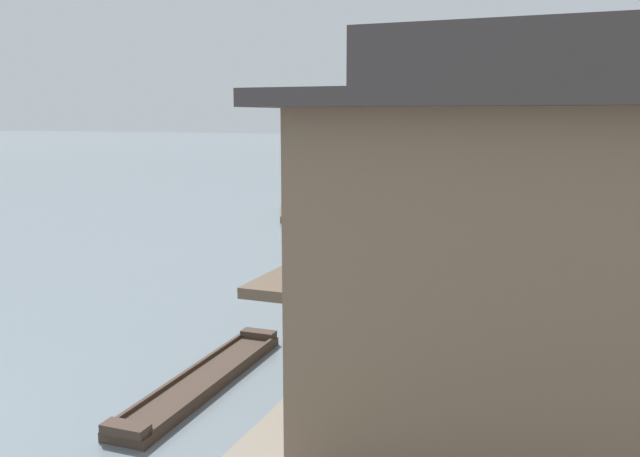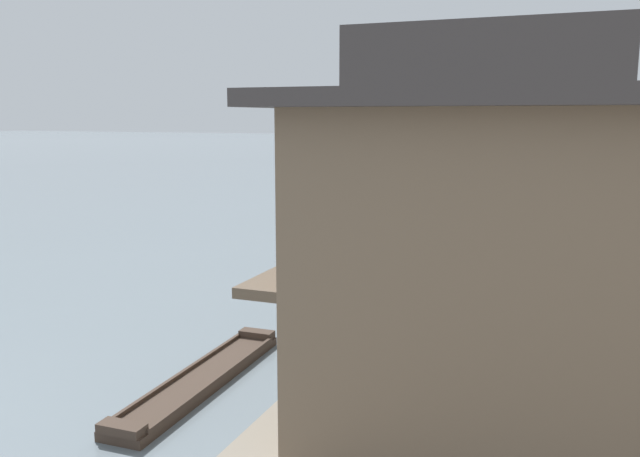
# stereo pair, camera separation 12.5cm
# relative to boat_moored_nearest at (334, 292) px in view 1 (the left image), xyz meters

# --- Properties ---
(boat_moored_nearest) EXTENTS (1.44, 3.87, 0.75)m
(boat_moored_nearest) POSITION_rel_boat_moored_nearest_xyz_m (0.00, 0.00, 0.00)
(boat_moored_nearest) COLOR brown
(boat_moored_nearest) RESTS_ON ground
(boat_moored_second) EXTENTS (1.64, 3.73, 0.37)m
(boat_moored_second) POSITION_rel_boat_moored_nearest_xyz_m (0.55, 26.03, -0.15)
(boat_moored_second) COLOR brown
(boat_moored_second) RESTS_ON ground
(boat_moored_third) EXTENTS (3.26, 5.54, 0.72)m
(boat_moored_third) POSITION_rel_boat_moored_nearest_xyz_m (-8.59, 15.95, -0.05)
(boat_moored_third) COLOR brown
(boat_moored_third) RESTS_ON ground
(boat_moored_far) EXTENTS (1.37, 4.93, 0.42)m
(boat_moored_far) POSITION_rel_boat_moored_nearest_xyz_m (0.77, 5.55, -0.14)
(boat_moored_far) COLOR brown
(boat_moored_far) RESTS_ON ground
(boat_midriver_drifting) EXTENTS (1.08, 5.82, 0.35)m
(boat_midriver_drifting) POSITION_rel_boat_moored_nearest_xyz_m (-0.31, -7.20, -0.16)
(boat_midriver_drifting) COLOR #423328
(boat_midriver_drifting) RESTS_ON ground
(boat_midriver_upstream) EXTENTS (1.93, 4.46, 0.70)m
(boat_midriver_upstream) POSITION_rel_boat_moored_nearest_xyz_m (0.20, 20.51, -0.04)
(boat_midriver_upstream) COLOR #423328
(boat_midriver_upstream) RESTS_ON ground
(boat_upstream_distant) EXTENTS (1.86, 4.54, 0.69)m
(boat_upstream_distant) POSITION_rel_boat_moored_nearest_xyz_m (-12.34, 41.25, -0.04)
(boat_upstream_distant) COLOR #33281E
(boat_upstream_distant) RESTS_ON ground
(house_waterfront_nearest) EXTENTS (6.51, 7.24, 6.14)m
(house_waterfront_nearest) POSITION_rel_boat_moored_nearest_xyz_m (5.81, -7.52, 3.29)
(house_waterfront_nearest) COLOR #75604C
(house_waterfront_nearest) RESTS_ON riverbank_right
(house_waterfront_second) EXTENTS (6.68, 5.90, 6.14)m
(house_waterfront_second) POSITION_rel_boat_moored_nearest_xyz_m (5.89, -1.37, 3.30)
(house_waterfront_second) COLOR gray
(house_waterfront_second) RESTS_ON riverbank_right
(house_waterfront_tall) EXTENTS (6.37, 7.18, 6.14)m
(house_waterfront_tall) POSITION_rel_boat_moored_nearest_xyz_m (5.74, 5.39, 3.29)
(house_waterfront_tall) COLOR #75604C
(house_waterfront_tall) RESTS_ON riverbank_right
(house_waterfront_narrow) EXTENTS (5.41, 6.29, 6.14)m
(house_waterfront_narrow) POSITION_rel_boat_moored_nearest_xyz_m (5.26, 12.50, 3.30)
(house_waterfront_narrow) COLOR gray
(house_waterfront_narrow) RESTS_ON riverbank_right
(house_waterfront_far) EXTENTS (5.36, 6.87, 6.14)m
(house_waterfront_far) POSITION_rel_boat_moored_nearest_xyz_m (5.23, 19.26, 3.30)
(house_waterfront_far) COLOR gray
(house_waterfront_far) RESTS_ON riverbank_right
(mooring_post_dock_near) EXTENTS (0.20, 0.20, 0.82)m
(mooring_post_dock_near) POSITION_rel_boat_moored_nearest_xyz_m (2.43, -4.77, 0.71)
(mooring_post_dock_near) COLOR #473828
(mooring_post_dock_near) RESTS_ON riverbank_right
(mooring_post_dock_mid) EXTENTS (0.20, 0.20, 0.98)m
(mooring_post_dock_mid) POSITION_rel_boat_moored_nearest_xyz_m (2.43, 2.51, 0.78)
(mooring_post_dock_mid) COLOR #473828
(mooring_post_dock_mid) RESTS_ON riverbank_right
(mooring_post_dock_far) EXTENTS (0.20, 0.20, 0.79)m
(mooring_post_dock_far) POSITION_rel_boat_moored_nearest_xyz_m (2.43, 13.13, 0.69)
(mooring_post_dock_far) COLOR #473828
(mooring_post_dock_far) RESTS_ON riverbank_right
(hill_far_west) EXTENTS (43.20, 43.20, 13.57)m
(hill_far_west) POSITION_rel_boat_moored_nearest_xyz_m (2.33, 84.81, 6.51)
(hill_far_west) COLOR #5B6B5B
(hill_far_west) RESTS_ON ground
(hill_far_centre) EXTENTS (44.30, 44.30, 12.86)m
(hill_far_centre) POSITION_rel_boat_moored_nearest_xyz_m (-27.93, 112.79, 6.15)
(hill_far_centre) COLOR slate
(hill_far_centre) RESTS_ON ground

